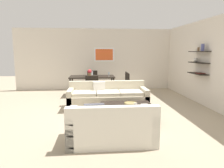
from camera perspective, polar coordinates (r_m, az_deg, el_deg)
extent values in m
plane|color=tan|center=(6.03, -0.53, -7.37)|extent=(18.00, 18.00, 0.00)
cube|color=silver|center=(9.33, -0.38, 6.86)|extent=(8.40, 0.06, 2.70)
cube|color=white|center=(9.26, -2.18, 8.16)|extent=(0.91, 0.02, 0.61)
cube|color=#E55926|center=(9.25, -2.18, 8.16)|extent=(0.77, 0.01, 0.49)
cube|color=silver|center=(7.26, 23.76, 5.49)|extent=(0.06, 8.20, 2.70)
cube|color=black|center=(7.10, 23.04, 8.31)|extent=(0.28, 0.90, 0.02)
cube|color=black|center=(7.11, 22.87, 5.49)|extent=(0.28, 0.90, 0.02)
cube|color=black|center=(7.13, 22.70, 2.69)|extent=(0.28, 0.90, 0.02)
cylinder|color=#4C518C|center=(6.92, 23.88, 9.27)|extent=(0.10, 0.10, 0.22)
sphere|color=silver|center=(7.26, 22.25, 6.23)|extent=(0.14, 0.14, 0.14)
cylinder|color=olive|center=(7.14, 22.89, 8.89)|extent=(0.07, 0.07, 0.12)
cube|color=#4C1E19|center=(7.00, 23.27, 2.76)|extent=(0.20, 0.28, 0.03)
cube|color=beige|center=(6.26, -1.16, -4.76)|extent=(2.37, 0.90, 0.42)
cube|color=beige|center=(6.54, -1.38, -0.67)|extent=(2.37, 0.16, 0.36)
cube|color=beige|center=(6.26, -11.41, -4.08)|extent=(0.14, 0.90, 0.60)
cube|color=beige|center=(6.41, 8.85, -3.72)|extent=(0.14, 0.90, 0.60)
cube|color=beige|center=(6.16, -7.62, -2.59)|extent=(0.68, 0.70, 0.10)
cube|color=beige|center=(6.16, -1.14, -2.50)|extent=(0.68, 0.70, 0.10)
cube|color=beige|center=(6.25, 5.25, -2.38)|extent=(0.68, 0.70, 0.10)
cube|color=white|center=(6.35, -3.58, -0.97)|extent=(0.37, 0.16, 0.36)
cube|color=silver|center=(4.02, -0.23, -12.70)|extent=(1.62, 0.90, 0.42)
cube|color=silver|center=(3.54, 0.27, -9.04)|extent=(1.62, 0.16, 0.36)
cube|color=silver|center=(4.12, 10.28, -11.01)|extent=(0.14, 0.90, 0.60)
cube|color=silver|center=(4.00, -11.06, -11.61)|extent=(0.14, 0.90, 0.60)
cube|color=silver|center=(4.01, 4.55, -8.85)|extent=(0.65, 0.70, 0.10)
cube|color=silver|center=(3.96, -5.17, -9.10)|extent=(0.65, 0.70, 0.10)
cube|color=#4C4C56|center=(3.70, -4.95, -8.28)|extent=(0.37, 0.16, 0.36)
cube|color=black|center=(5.17, 4.16, -7.99)|extent=(1.29, 0.98, 0.38)
cylinder|color=#99844C|center=(5.14, 5.19, -5.56)|extent=(0.32, 0.32, 0.06)
torus|color=#99844C|center=(5.14, 5.19, -5.26)|extent=(0.32, 0.32, 0.02)
cylinder|color=silver|center=(5.06, 6.50, -5.70)|extent=(0.08, 0.08, 0.08)
cube|color=black|center=(8.03, -5.55, 2.03)|extent=(1.73, 0.91, 0.04)
cylinder|color=black|center=(7.74, -11.49, -1.18)|extent=(0.06, 0.06, 0.71)
cylinder|color=black|center=(7.72, 0.43, -1.02)|extent=(0.06, 0.06, 0.71)
cylinder|color=black|center=(8.52, -10.90, -0.24)|extent=(0.06, 0.06, 0.71)
cylinder|color=black|center=(8.50, -0.07, -0.09)|extent=(0.06, 0.06, 0.71)
cube|color=black|center=(7.94, 3.03, -0.20)|extent=(0.44, 0.44, 0.04)
cube|color=black|center=(7.94, 4.48, 1.49)|extent=(0.04, 0.44, 0.43)
cylinder|color=black|center=(8.13, 1.59, -1.58)|extent=(0.04, 0.04, 0.41)
cylinder|color=black|center=(7.78, 1.89, -2.07)|extent=(0.04, 0.04, 0.41)
cylinder|color=black|center=(8.18, 4.09, -1.54)|extent=(0.04, 0.04, 0.41)
cylinder|color=black|center=(7.83, 4.51, -2.02)|extent=(0.04, 0.04, 0.41)
cube|color=black|center=(8.84, -5.48, 0.71)|extent=(0.44, 0.44, 0.04)
cube|color=black|center=(9.01, -5.49, 2.37)|extent=(0.44, 0.04, 0.43)
cylinder|color=black|center=(8.70, -6.65, -0.95)|extent=(0.04, 0.04, 0.41)
cylinder|color=black|center=(8.70, -4.28, -0.92)|extent=(0.04, 0.04, 0.41)
cylinder|color=black|center=(9.05, -6.59, -0.56)|extent=(0.04, 0.04, 0.41)
cylinder|color=black|center=(9.05, -4.31, -0.53)|extent=(0.04, 0.04, 0.41)
cube|color=black|center=(8.34, 2.64, 0.25)|extent=(0.44, 0.44, 0.04)
cube|color=black|center=(8.34, 4.02, 1.86)|extent=(0.04, 0.44, 0.43)
cylinder|color=black|center=(8.54, 1.27, -1.08)|extent=(0.04, 0.04, 0.41)
cylinder|color=black|center=(8.18, 1.55, -1.52)|extent=(0.04, 0.04, 0.41)
cylinder|color=black|center=(8.58, 3.66, -1.04)|extent=(0.04, 0.04, 0.41)
cylinder|color=black|center=(8.23, 4.04, -1.48)|extent=(0.04, 0.04, 0.41)
cube|color=black|center=(7.30, -5.57, -1.04)|extent=(0.44, 0.44, 0.04)
cube|color=black|center=(7.07, -5.62, 0.55)|extent=(0.44, 0.04, 0.43)
cylinder|color=black|center=(7.52, -4.16, -2.48)|extent=(0.04, 0.04, 0.41)
cylinder|color=black|center=(7.53, -6.90, -2.51)|extent=(0.04, 0.04, 0.41)
cylinder|color=black|center=(7.17, -4.12, -3.05)|extent=(0.04, 0.04, 0.41)
cylinder|color=black|center=(7.17, -7.00, -3.08)|extent=(0.04, 0.04, 0.41)
cylinder|color=silver|center=(8.42, -5.53, 2.51)|extent=(0.06, 0.06, 0.01)
cylinder|color=silver|center=(8.41, -5.53, 2.81)|extent=(0.01, 0.01, 0.08)
cylinder|color=silver|center=(8.41, -5.54, 3.32)|extent=(0.08, 0.08, 0.07)
cylinder|color=silver|center=(7.93, -0.85, 2.15)|extent=(0.06, 0.06, 0.01)
cylinder|color=silver|center=(7.93, -0.86, 2.40)|extent=(0.01, 0.01, 0.06)
cylinder|color=silver|center=(7.92, -0.86, 2.97)|extent=(0.06, 0.06, 0.10)
cylinder|color=silver|center=(7.63, -5.58, 1.84)|extent=(0.06, 0.06, 0.01)
cylinder|color=silver|center=(7.63, -5.59, 2.19)|extent=(0.01, 0.01, 0.09)
cylinder|color=silver|center=(7.62, -5.60, 2.80)|extent=(0.07, 0.07, 0.08)
cylinder|color=olive|center=(8.05, -6.24, 2.62)|extent=(0.14, 0.14, 0.12)
sphere|color=red|center=(8.03, -6.25, 3.49)|extent=(0.16, 0.16, 0.16)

